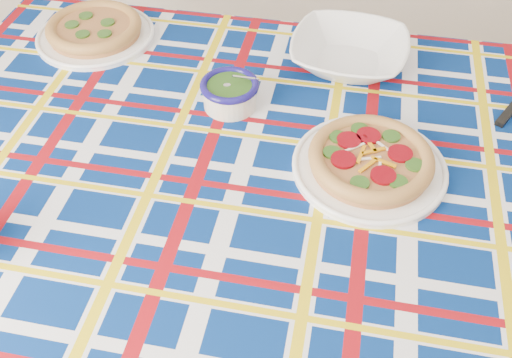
{
  "coord_description": "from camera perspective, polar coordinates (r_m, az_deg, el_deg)",
  "views": [
    {
      "loc": [
        -0.47,
        -0.32,
        1.69
      ],
      "look_at": [
        -0.35,
        0.48,
        0.85
      ],
      "focal_mm": 40.0,
      "sensor_mm": 36.0,
      "label": 1
    }
  ],
  "objects": [
    {
      "name": "serving_bowl",
      "position": [
        1.51,
        9.29,
        12.35
      ],
      "size": [
        0.39,
        0.39,
        0.07
      ],
      "primitive_type": "imported",
      "rotation": [
        0.0,
        0.0,
        -0.42
      ],
      "color": "white",
      "rests_on": "tablecloth"
    },
    {
      "name": "second_focaccia_plate",
      "position": [
        1.66,
        -15.87,
        14.28
      ],
      "size": [
        0.45,
        0.45,
        0.06
      ],
      "primitive_type": null,
      "rotation": [
        0.0,
        0.0,
        -0.49
      ],
      "color": "#AC6D3D",
      "rests_on": "tablecloth"
    },
    {
      "name": "tablecloth",
      "position": [
        1.28,
        2.96,
        0.28
      ],
      "size": [
        2.07,
        1.67,
        0.12
      ],
      "primitive_type": null,
      "rotation": [
        0.0,
        0.0,
        -0.34
      ],
      "color": "navy",
      "rests_on": "dining_table"
    },
    {
      "name": "main_focaccia_plate",
      "position": [
        1.22,
        11.41,
        1.98
      ],
      "size": [
        0.39,
        0.39,
        0.07
      ],
      "primitive_type": null,
      "rotation": [
        0.0,
        0.0,
        -0.17
      ],
      "color": "#AC6D3D",
      "rests_on": "tablecloth"
    },
    {
      "name": "pesto_bowl",
      "position": [
        1.35,
        -2.64,
        8.74
      ],
      "size": [
        0.19,
        0.19,
        0.08
      ],
      "primitive_type": null,
      "rotation": [
        0.0,
        0.0,
        -0.5
      ],
      "color": "#1C3E10",
      "rests_on": "tablecloth"
    },
    {
      "name": "dining_table",
      "position": [
        1.3,
        2.92,
        -0.55
      ],
      "size": [
        2.03,
        1.62,
        0.82
      ],
      "rotation": [
        0.0,
        0.0,
        -0.34
      ],
      "color": "brown",
      "rests_on": "floor"
    }
  ]
}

